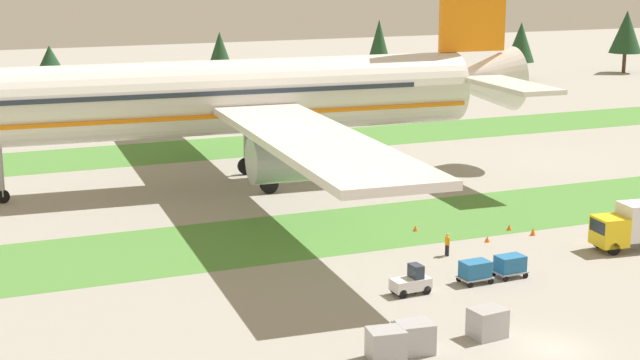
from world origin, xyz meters
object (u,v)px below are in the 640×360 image
object	(u,v)px
uld_container_0	(386,344)
taxiway_marker_2	(487,239)
ground_crew_marshaller	(447,244)
taxiway_marker_0	(416,228)
ground_crew_loader	(414,279)
cargo_dolly_lead	(475,270)
airliner	(230,97)
cargo_dolly_second	(510,264)
taxiway_marker_1	(509,227)
uld_container_3	(487,323)
catering_truck	(638,224)
baggage_tug	(412,282)
uld_container_1	(413,335)
taxiway_marker_3	(533,231)
uld_container_2	(415,338)

from	to	relation	value
uld_container_0	taxiway_marker_2	world-z (taller)	uld_container_0
ground_crew_marshaller	taxiway_marker_0	distance (m)	6.91
ground_crew_loader	cargo_dolly_lead	bearing A→B (deg)	64.57
airliner	cargo_dolly_second	xyz separation A→B (m)	(9.50, -33.88, -7.81)
taxiway_marker_1	uld_container_3	bearing A→B (deg)	-126.67
catering_truck	uld_container_3	bearing A→B (deg)	123.80
cargo_dolly_lead	uld_container_3	distance (m)	9.60
baggage_tug	uld_container_0	size ratio (longest dim) A/B	1.33
ground_crew_marshaller	uld_container_0	bearing A→B (deg)	-42.94
taxiway_marker_1	ground_crew_marshaller	bearing A→B (deg)	-153.58
airliner	uld_container_1	bearing A→B (deg)	-179.82
airliner	ground_crew_loader	size ratio (longest dim) A/B	43.30
ground_crew_marshaller	taxiway_marker_1	bearing A→B (deg)	113.20
airliner	cargo_dolly_lead	xyz separation A→B (m)	(6.60, -34.01, -7.81)
uld_container_1	ground_crew_loader	bearing A→B (deg)	61.34
uld_container_3	taxiway_marker_1	world-z (taller)	uld_container_3
uld_container_3	taxiway_marker_2	size ratio (longest dim) A/B	4.28
uld_container_0	ground_crew_marshaller	bearing A→B (deg)	50.28
catering_truck	taxiway_marker_2	xyz separation A→B (m)	(-9.62, 5.83, -1.72)
uld_container_1	taxiway_marker_3	size ratio (longest dim) A/B	3.16
airliner	taxiway_marker_3	distance (m)	32.07
cargo_dolly_lead	ground_crew_loader	xyz separation A→B (m)	(-4.77, -0.17, 0.03)
baggage_tug	ground_crew_marshaller	bearing A→B (deg)	-47.69
cargo_dolly_lead	taxiway_marker_1	xyz separation A→B (m)	(9.51, 10.17, -0.67)
cargo_dolly_lead	taxiway_marker_3	xyz separation A→B (m)	(10.43, 8.17, -0.60)
cargo_dolly_lead	uld_container_2	distance (m)	12.98
taxiway_marker_0	uld_container_2	bearing A→B (deg)	-118.30
airliner	taxiway_marker_0	distance (m)	24.44
ground_crew_marshaller	uld_container_1	distance (m)	17.85
uld_container_0	taxiway_marker_0	distance (m)	26.00
airliner	taxiway_marker_0	size ratio (longest dim) A/B	162.99
ground_crew_loader	taxiway_marker_0	distance (m)	14.91
baggage_tug	uld_container_1	world-z (taller)	baggage_tug
cargo_dolly_second	taxiway_marker_3	world-z (taller)	cargo_dolly_second
uld_container_0	taxiway_marker_0	size ratio (longest dim) A/B	4.33
uld_container_2	taxiway_marker_2	distance (m)	22.93
airliner	ground_crew_loader	xyz separation A→B (m)	(1.83, -34.18, -7.79)
uld_container_2	taxiway_marker_1	world-z (taller)	uld_container_2
ground_crew_loader	uld_container_3	world-z (taller)	ground_crew_loader
airliner	taxiway_marker_2	size ratio (longest dim) A/B	161.26
catering_truck	uld_container_2	xyz separation A→B (m)	(-25.09, -11.09, -1.06)
uld_container_3	taxiway_marker_3	bearing A→B (deg)	48.39
cargo_dolly_second	uld_container_2	distance (m)	15.30
cargo_dolly_lead	taxiway_marker_2	bearing A→B (deg)	-39.68
airliner	cargo_dolly_lead	world-z (taller)	airliner
uld_container_1	taxiway_marker_1	xyz separation A→B (m)	(18.72, 18.46, -0.51)
cargo_dolly_second	ground_crew_marshaller	distance (m)	6.18
uld_container_2	catering_truck	bearing A→B (deg)	23.84
catering_truck	taxiway_marker_0	distance (m)	17.21
baggage_tug	catering_truck	distance (m)	20.85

